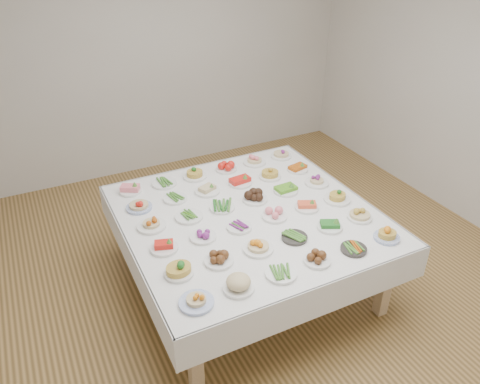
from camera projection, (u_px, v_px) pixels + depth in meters
name	position (u px, v px, depth m)	size (l,w,h in m)	color
room_envelope	(257.00, 79.00, 3.49)	(5.02, 5.02, 2.81)	#A27943
display_table	(248.00, 221.00, 3.92)	(2.03, 2.03, 0.75)	white
dish_0	(196.00, 298.00, 2.95)	(0.22, 0.22, 0.12)	#4C66B2
dish_1	(238.00, 283.00, 3.07)	(0.21, 0.21, 0.12)	white
dish_2	(281.00, 273.00, 3.21)	(0.22, 0.22, 0.05)	white
dish_3	(317.00, 258.00, 3.32)	(0.20, 0.20, 0.09)	white
dish_4	(354.00, 249.00, 3.45)	(0.19, 0.19, 0.04)	#2C2927
dish_5	(387.00, 234.00, 3.56)	(0.20, 0.20, 0.11)	#4C66B2
dish_6	(179.00, 268.00, 3.20)	(0.20, 0.20, 0.12)	white
dish_7	(219.00, 258.00, 3.32)	(0.21, 0.21, 0.09)	white
dish_8	(258.00, 244.00, 3.43)	(0.22, 0.22, 0.13)	white
dish_9	(294.00, 236.00, 3.57)	(0.22, 0.20, 0.05)	#2C2927
dish_10	(330.00, 224.00, 3.68)	(0.20, 0.20, 0.10)	white
dish_11	(360.00, 213.00, 3.80)	(0.20, 0.20, 0.11)	white
dish_12	(164.00, 245.00, 3.45)	(0.21, 0.21, 0.09)	white
dish_13	(203.00, 235.00, 3.57)	(0.20, 0.20, 0.08)	white
dish_14	(239.00, 227.00, 3.69)	(0.20, 0.20, 0.04)	white
dish_15	(275.00, 214.00, 3.82)	(0.21, 0.21, 0.09)	white
dish_16	(307.00, 205.00, 3.94)	(0.20, 0.20, 0.09)	white
dish_17	(338.00, 195.00, 4.04)	(0.23, 0.23, 0.13)	white
dish_18	(151.00, 222.00, 3.69)	(0.23, 0.23, 0.11)	white
dish_19	(189.00, 216.00, 3.82)	(0.23, 0.23, 0.05)	white
dish_20	(222.00, 206.00, 3.94)	(0.24, 0.22, 0.05)	white
dish_21	(255.00, 196.00, 4.04)	(0.22, 0.22, 0.10)	white
dish_22	(286.00, 188.00, 4.17)	(0.21, 0.21, 0.10)	white
dish_23	(317.00, 180.00, 4.30)	(0.22, 0.22, 0.10)	white
dish_24	(139.00, 203.00, 3.92)	(0.21, 0.21, 0.13)	#4C66B2
dish_25	(175.00, 198.00, 4.07)	(0.21, 0.21, 0.05)	white
dish_26	(207.00, 189.00, 4.17)	(0.22, 0.22, 0.09)	white
dish_27	(240.00, 180.00, 4.30)	(0.21, 0.21, 0.10)	white
dish_28	(270.00, 173.00, 4.40)	(0.20, 0.20, 0.12)	white
dish_29	(298.00, 167.00, 4.53)	(0.20, 0.20, 0.09)	white
dish_30	(130.00, 189.00, 4.17)	(0.19, 0.19, 0.09)	white
dish_31	(164.00, 182.00, 4.30)	(0.22, 0.22, 0.06)	white
dish_32	(195.00, 173.00, 4.40)	(0.22, 0.22, 0.12)	white
dish_33	(226.00, 166.00, 4.54)	(0.20, 0.20, 0.10)	white
dish_34	(255.00, 158.00, 4.65)	(0.22, 0.22, 0.13)	white
dish_35	(281.00, 153.00, 4.78)	(0.21, 0.21, 0.11)	white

